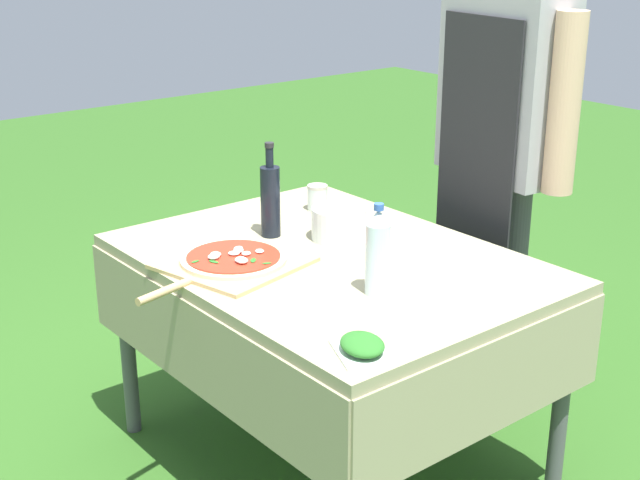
% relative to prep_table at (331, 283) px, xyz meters
% --- Properties ---
extents(ground_plane, '(12.00, 12.00, 0.00)m').
position_rel_prep_table_xyz_m(ground_plane, '(0.00, 0.00, -0.65)').
color(ground_plane, '#2D5B1E').
extents(prep_table, '(1.32, 0.97, 0.73)m').
position_rel_prep_table_xyz_m(prep_table, '(0.00, 0.00, 0.00)').
color(prep_table, gray).
rests_on(prep_table, ground).
extents(person_cook, '(0.65, 0.26, 1.74)m').
position_rel_prep_table_xyz_m(person_cook, '(0.02, 0.75, 0.38)').
color(person_cook, '#4C4C51').
rests_on(person_cook, ground).
extents(pizza_on_peel, '(0.45, 0.59, 0.05)m').
position_rel_prep_table_xyz_m(pizza_on_peel, '(-0.13, -0.28, 0.10)').
color(pizza_on_peel, tan).
rests_on(pizza_on_peel, prep_table).
extents(oil_bottle, '(0.06, 0.06, 0.31)m').
position_rel_prep_table_xyz_m(oil_bottle, '(-0.28, -0.03, 0.21)').
color(oil_bottle, black).
rests_on(oil_bottle, prep_table).
extents(water_bottle, '(0.07, 0.07, 0.26)m').
position_rel_prep_table_xyz_m(water_bottle, '(0.30, -0.08, 0.21)').
color(water_bottle, silver).
rests_on(water_bottle, prep_table).
extents(herb_container, '(0.20, 0.18, 0.04)m').
position_rel_prep_table_xyz_m(herb_container, '(0.55, -0.35, 0.11)').
color(herb_container, silver).
rests_on(herb_container, prep_table).
extents(mixing_tub, '(0.18, 0.18, 0.10)m').
position_rel_prep_table_xyz_m(mixing_tub, '(-0.11, 0.13, 0.14)').
color(mixing_tub, silver).
rests_on(mixing_tub, prep_table).
extents(sauce_jar, '(0.07, 0.07, 0.09)m').
position_rel_prep_table_xyz_m(sauce_jar, '(-0.39, 0.26, 0.13)').
color(sauce_jar, silver).
rests_on(sauce_jar, prep_table).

